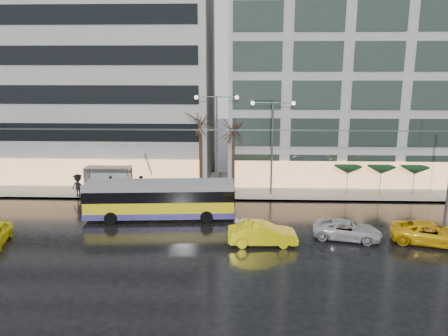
{
  "coord_description": "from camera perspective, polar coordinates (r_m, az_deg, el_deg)",
  "views": [
    {
      "loc": [
        4.04,
        -28.1,
        11.77
      ],
      "look_at": [
        2.87,
        5.0,
        3.96
      ],
      "focal_mm": 35.0,
      "sensor_mm": 36.0,
      "label": 1
    }
  ],
  "objects": [
    {
      "name": "pedestrian_b",
      "position": [
        40.39,
        -10.81,
        -2.3
      ],
      "size": [
        1.09,
        0.95,
        1.88
      ],
      "color": "black",
      "rests_on": "sidewalk"
    },
    {
      "name": "parasol_b",
      "position": [
        42.23,
        19.85,
        -0.28
      ],
      "size": [
        2.5,
        2.5,
        2.65
      ],
      "color": "#595B60",
      "rests_on": "sidewalk"
    },
    {
      "name": "sidewalk",
      "position": [
        43.74,
        -0.72,
        -2.23
      ],
      "size": [
        80.0,
        10.0,
        0.15
      ],
      "primitive_type": "cube",
      "color": "gray",
      "rests_on": "ground"
    },
    {
      "name": "kerb",
      "position": [
        39.0,
        -1.06,
        -4.18
      ],
      "size": [
        80.0,
        0.1,
        0.15
      ],
      "primitive_type": "cube",
      "color": "slate",
      "rests_on": "ground"
    },
    {
      "name": "parasol_c",
      "position": [
        43.25,
        23.63,
        -0.3
      ],
      "size": [
        2.5,
        2.5,
        2.65
      ],
      "color": "#595B60",
      "rests_on": "sidewalk"
    },
    {
      "name": "tree_b",
      "position": [
        39.67,
        1.24,
        5.49
      ],
      "size": [
        3.2,
        3.2,
        7.7
      ],
      "color": "black",
      "rests_on": "sidewalk"
    },
    {
      "name": "sedan_silver",
      "position": [
        31.72,
        15.78,
        -7.78
      ],
      "size": [
        5.01,
        3.15,
        1.29
      ],
      "primitive_type": "imported",
      "rotation": [
        0.0,
        0.0,
        1.34
      ],
      "color": "#BBBAC0",
      "rests_on": "ground"
    },
    {
      "name": "building_right",
      "position": [
        49.42,
        20.23,
        13.51
      ],
      "size": [
        32.0,
        14.0,
        25.0
      ],
      "primitive_type": "cube",
      "color": "#A5A39D",
      "rests_on": "sidewalk"
    },
    {
      "name": "tree_a",
      "position": [
        39.54,
        -3.14,
        6.45
      ],
      "size": [
        3.2,
        3.2,
        8.4
      ],
      "color": "black",
      "rests_on": "sidewalk"
    },
    {
      "name": "taxi_c",
      "position": [
        32.87,
        25.41,
        -7.72
      ],
      "size": [
        5.6,
        3.7,
        1.43
      ],
      "primitive_type": "imported",
      "rotation": [
        0.0,
        0.0,
        1.29
      ],
      "color": "yellow",
      "rests_on": "ground"
    },
    {
      "name": "catenary",
      "position": [
        36.94,
        -2.73,
        1.52
      ],
      "size": [
        42.24,
        5.12,
        7.0
      ],
      "color": "#595B60",
      "rests_on": "ground"
    },
    {
      "name": "taxi_b",
      "position": [
        29.69,
        5.04,
        -8.54
      ],
      "size": [
        4.71,
        1.83,
        1.53
      ],
      "primitive_type": "imported",
      "rotation": [
        0.0,
        0.0,
        1.62
      ],
      "color": "yellow",
      "rests_on": "ground"
    },
    {
      "name": "pedestrian_c",
      "position": [
        41.56,
        -18.51,
        -2.04
      ],
      "size": [
        1.36,
        0.95,
        2.11
      ],
      "color": "black",
      "rests_on": "sidewalk"
    },
    {
      "name": "pedestrian_a",
      "position": [
        42.25,
        -14.62,
        -1.04
      ],
      "size": [
        1.22,
        1.23,
        2.19
      ],
      "color": "black",
      "rests_on": "sidewalk"
    },
    {
      "name": "building_left",
      "position": [
        51.19,
        -21.48,
        11.69
      ],
      "size": [
        34.0,
        14.0,
        22.0
      ],
      "primitive_type": "cube",
      "color": "#A5A39D",
      "rests_on": "sidewalk"
    },
    {
      "name": "bus_shelter",
      "position": [
        41.89,
        -15.28,
        -0.75
      ],
      "size": [
        4.2,
        1.6,
        2.51
      ],
      "color": "#595B60",
      "rests_on": "sidewalk"
    },
    {
      "name": "parasol_a",
      "position": [
        41.41,
        15.89,
        -0.25
      ],
      "size": [
        2.5,
        2.5,
        2.65
      ],
      "color": "#595B60",
      "rests_on": "sidewalk"
    },
    {
      "name": "trolleybus",
      "position": [
        34.54,
        -8.35,
        -4.25
      ],
      "size": [
        11.71,
        4.74,
        5.37
      ],
      "color": "yellow",
      "rests_on": "ground"
    },
    {
      "name": "street_lamp_far",
      "position": [
        39.48,
        6.32,
        4.37
      ],
      "size": [
        3.96,
        0.36,
        8.53
      ],
      "color": "#595B60",
      "rests_on": "sidewalk"
    },
    {
      "name": "ground",
      "position": [
        30.73,
        -5.76,
        -9.32
      ],
      "size": [
        140.0,
        140.0,
        0.0
      ],
      "primitive_type": "plane",
      "color": "black",
      "rests_on": "ground"
    },
    {
      "name": "street_lamp_near",
      "position": [
        39.38,
        -0.96,
        4.83
      ],
      "size": [
        3.96,
        0.36,
        9.03
      ],
      "color": "#595B60",
      "rests_on": "sidewalk"
    }
  ]
}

